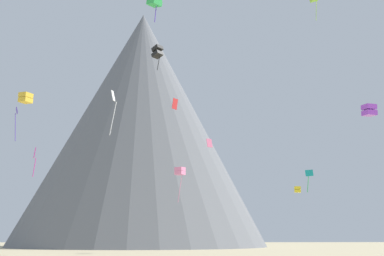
{
  "coord_description": "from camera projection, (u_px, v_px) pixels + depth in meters",
  "views": [
    {
      "loc": [
        -6.48,
        -23.29,
        2.52
      ],
      "look_at": [
        -2.3,
        38.19,
        16.03
      ],
      "focal_mm": 46.36,
      "sensor_mm": 36.0,
      "label": 1
    }
  ],
  "objects": [
    {
      "name": "rock_massif",
      "position": [
        144.0,
        132.0,
        129.99
      ],
      "size": [
        76.73,
        76.73,
        62.54
      ],
      "color": "slate",
      "rests_on": "ground_plane"
    },
    {
      "name": "kite_white_mid",
      "position": [
        113.0,
        104.0,
        55.25
      ],
      "size": [
        0.67,
        0.63,
        5.18
      ],
      "rotation": [
        0.0,
        0.0,
        3.55
      ],
      "color": "white"
    },
    {
      "name": "kite_indigo_mid",
      "position": [
        16.0,
        116.0,
        62.74
      ],
      "size": [
        0.57,
        1.01,
        4.32
      ],
      "rotation": [
        0.0,
        0.0,
        4.27
      ],
      "color": "#5138B2"
    },
    {
      "name": "kite_pink_low",
      "position": [
        180.0,
        171.0,
        78.5
      ],
      "size": [
        1.83,
        1.83,
        5.55
      ],
      "rotation": [
        0.0,
        0.0,
        2.54
      ],
      "color": "pink"
    },
    {
      "name": "kite_yellow_low",
      "position": [
        298.0,
        189.0,
        65.7
      ],
      "size": [
        0.95,
        0.94,
        0.8
      ],
      "rotation": [
        0.0,
        0.0,
        4.53
      ],
      "color": "yellow"
    },
    {
      "name": "kite_magenta_low",
      "position": [
        35.0,
        155.0,
        54.77
      ],
      "size": [
        0.45,
        0.93,
        3.24
      ],
      "rotation": [
        0.0,
        0.0,
        4.23
      ],
      "color": "#D1339E"
    },
    {
      "name": "kite_violet_mid",
      "position": [
        369.0,
        110.0,
        48.51
      ],
      "size": [
        1.31,
        1.33,
        1.15
      ],
      "rotation": [
        0.0,
        0.0,
        3.37
      ],
      "color": "purple"
    },
    {
      "name": "kite_green_mid",
      "position": [
        154.0,
        0.0,
        47.83
      ],
      "size": [
        1.59,
        1.59,
        2.93
      ],
      "rotation": [
        0.0,
        0.0,
        3.91
      ],
      "color": "green"
    },
    {
      "name": "kite_rainbow_low",
      "position": [
        209.0,
        143.0,
        47.62
      ],
      "size": [
        0.61,
        0.53,
        0.89
      ],
      "rotation": [
        0.0,
        0.0,
        2.71
      ],
      "color": "#E5668C"
    },
    {
      "name": "kite_teal_low",
      "position": [
        309.0,
        175.0,
        60.75
      ],
      "size": [
        0.95,
        0.41,
        2.82
      ],
      "rotation": [
        0.0,
        0.0,
        2.18
      ],
      "color": "teal"
    },
    {
      "name": "kite_black_mid",
      "position": [
        157.0,
        52.0,
        63.68
      ],
      "size": [
        1.63,
        1.63,
        3.33
      ],
      "rotation": [
        0.0,
        0.0,
        3.93
      ],
      "color": "black"
    },
    {
      "name": "kite_red_mid",
      "position": [
        175.0,
        104.0,
        65.61
      ],
      "size": [
        0.85,
        0.54,
        1.54
      ],
      "rotation": [
        0.0,
        0.0,
        6.11
      ],
      "color": "red"
    },
    {
      "name": "kite_gold_mid",
      "position": [
        26.0,
        98.0,
        60.25
      ],
      "size": [
        1.75,
        1.74,
        1.25
      ],
      "rotation": [
        0.0,
        0.0,
        1.03
      ],
      "color": "gold"
    }
  ]
}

